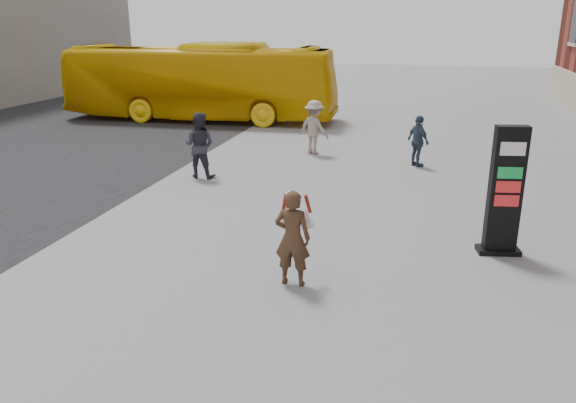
% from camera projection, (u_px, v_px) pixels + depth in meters
% --- Properties ---
extents(ground, '(100.00, 100.00, 0.00)m').
position_uv_depth(ground, '(288.00, 267.00, 10.51)').
color(ground, '#9E9EA3').
extents(info_pylon, '(0.87, 0.54, 2.55)m').
position_uv_depth(info_pylon, '(505.00, 191.00, 10.76)').
color(info_pylon, black).
rests_on(info_pylon, ground).
extents(woman, '(0.65, 0.58, 1.71)m').
position_uv_depth(woman, '(293.00, 237.00, 9.59)').
color(woman, '#3B2818').
rests_on(woman, ground).
extents(bus, '(12.41, 3.38, 3.43)m').
position_uv_depth(bus, '(200.00, 82.00, 25.38)').
color(bus, '#DEAF0A').
rests_on(bus, road).
extents(pedestrian_a, '(0.94, 0.75, 1.90)m').
position_uv_depth(pedestrian_a, '(199.00, 145.00, 16.22)').
color(pedestrian_a, '#2C2B36').
rests_on(pedestrian_a, ground).
extents(pedestrian_b, '(1.36, 1.18, 1.83)m').
position_uv_depth(pedestrian_b, '(314.00, 127.00, 19.08)').
color(pedestrian_b, gray).
rests_on(pedestrian_b, ground).
extents(pedestrian_c, '(0.90, 0.97, 1.60)m').
position_uv_depth(pedestrian_c, '(418.00, 141.00, 17.46)').
color(pedestrian_c, '#314153').
rests_on(pedestrian_c, ground).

